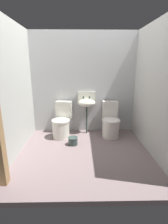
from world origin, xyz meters
TOP-DOWN VIEW (x-y plane):
  - ground_plane at (0.00, 0.00)m, footprint 2.85×2.52m
  - wall_back at (0.00, 1.11)m, footprint 2.85×0.10m
  - wall_left at (-1.27, 0.10)m, footprint 0.10×2.32m
  - wall_right at (1.27, 0.10)m, footprint 0.10×2.32m
  - toilet_left at (-0.50, 0.71)m, footprint 0.47×0.64m
  - toilet_right at (0.62, 0.71)m, footprint 0.42×0.61m
  - sink at (0.07, 0.90)m, footprint 0.42×0.35m
  - bucket at (-0.23, 0.25)m, footprint 0.20×0.20m

SIDE VIEW (x-z plane):
  - ground_plane at x=0.00m, z-range -0.08..0.00m
  - bucket at x=-0.23m, z-range 0.00..0.17m
  - toilet_left at x=-0.50m, z-range -0.07..0.71m
  - toilet_right at x=0.62m, z-range -0.07..0.71m
  - sink at x=0.07m, z-range 0.26..1.25m
  - wall_back at x=0.00m, z-range 0.00..2.35m
  - wall_left at x=-1.27m, z-range 0.00..2.35m
  - wall_right at x=1.27m, z-range 0.00..2.35m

